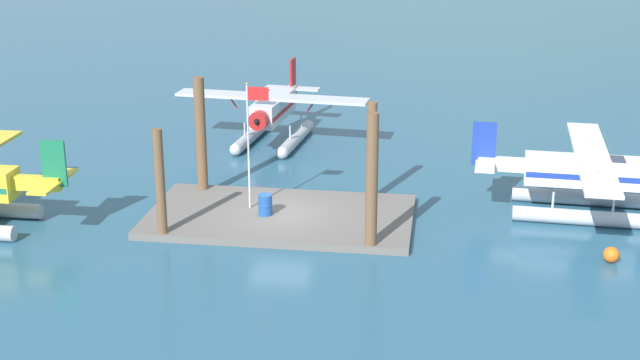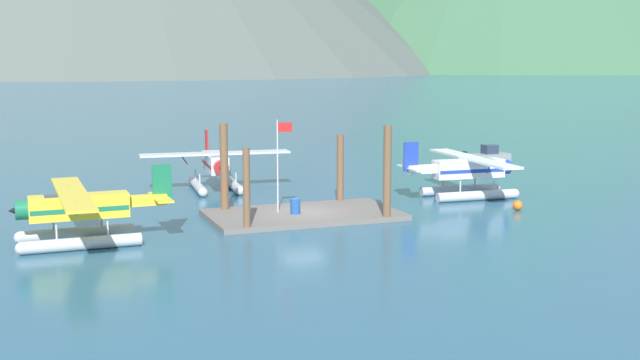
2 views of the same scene
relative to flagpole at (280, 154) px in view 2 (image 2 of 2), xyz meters
The scene contains 13 objects.
ground_plane 3.94m from the flagpole, 19.77° to the right, with size 1200.00×1200.00×0.00m, color #285670.
dock_platform 3.80m from the flagpole, 19.77° to the right, with size 11.04×6.23×0.30m, color #66605B.
piling_near_left 4.63m from the flagpole, 131.42° to the right, with size 0.38×0.38×4.55m, color brown.
piling_near_right 6.33m from the flagpole, 31.83° to the right, with size 0.46×0.46×5.48m, color brown.
piling_far_left 3.65m from the flagpole, 142.42° to the left, with size 0.48×0.48×5.41m, color brown.
piling_far_right 5.62m from the flagpole, 27.75° to the left, with size 0.43×0.43×4.47m, color brown.
flagpole is the anchor object (origin of this frame).
fuel_drum 3.13m from the flagpole, 46.77° to the right, with size 0.62×0.62×0.88m.
mooring_buoy 14.97m from the flagpole, 11.93° to the right, with size 0.60×0.60×0.60m, color orange.
seaplane_yellow_port_aft 12.11m from the flagpole, 164.92° to the right, with size 7.98×10.42×3.84m.
seaplane_silver_bow_left 11.20m from the flagpole, 96.57° to the left, with size 10.48×7.97×3.84m.
seaplane_white_stbd_fwd 14.09m from the flagpole, ahead, with size 7.98×10.46×3.84m.
boat_grey_open_east 30.74m from the flagpole, 35.02° to the left, with size 4.89×1.58×1.50m.
Camera 2 is at (-15.49, -44.14, 9.39)m, focal length 45.77 mm.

